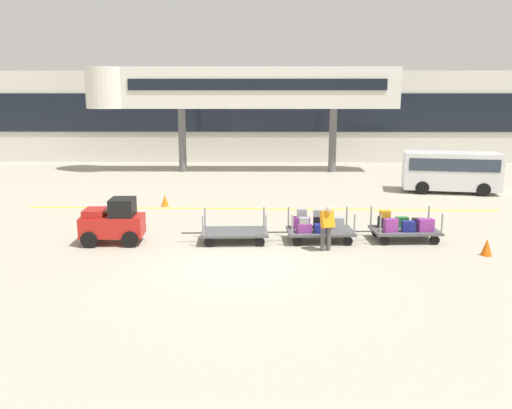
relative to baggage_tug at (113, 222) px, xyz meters
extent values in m
plane|color=#A8A08E|center=(4.37, -2.41, -0.75)|extent=(120.00, 120.00, 0.00)
cube|color=yellow|center=(5.07, 5.73, -0.75)|extent=(21.08, 0.70, 0.01)
cube|color=beige|center=(4.37, 23.59, 2.61)|extent=(60.06, 2.40, 6.73)
cube|color=black|center=(4.37, 22.34, 2.95)|extent=(57.06, 0.12, 2.80)
cube|color=silver|center=(4.78, 17.59, 4.69)|extent=(18.00, 2.20, 2.60)
cylinder|color=silver|center=(-4.82, 17.59, 4.69)|extent=(3.00, 3.00, 2.60)
cube|color=black|center=(4.78, 16.45, 4.89)|extent=(16.20, 0.08, 0.70)
cylinder|color=#59595B|center=(-0.17, 17.59, 1.32)|extent=(0.50, 0.50, 4.14)
cylinder|color=#59595B|center=(9.73, 17.59, 1.32)|extent=(0.50, 0.50, 4.14)
cube|color=red|center=(-0.03, 0.00, -0.12)|extent=(2.15, 1.20, 0.70)
cube|color=black|center=(0.33, 0.02, 0.53)|extent=(0.85, 1.03, 0.60)
cube|color=#A51B16|center=(-0.61, -0.03, 0.35)|extent=(0.75, 0.97, 0.24)
cylinder|color=black|center=(-0.74, 0.49, -0.47)|extent=(0.57, 0.21, 0.56)
cylinder|color=black|center=(-0.69, -0.56, -0.47)|extent=(0.57, 0.21, 0.56)
cylinder|color=black|center=(0.62, 0.55, -0.47)|extent=(0.57, 0.21, 0.56)
cylinder|color=black|center=(0.67, -0.49, -0.47)|extent=(0.57, 0.21, 0.56)
cube|color=#4C4C4F|center=(4.16, 0.21, -0.39)|extent=(2.37, 1.51, 0.08)
cylinder|color=gray|center=(3.07, 0.80, 0.00)|extent=(0.06, 0.06, 0.70)
cylinder|color=gray|center=(3.14, -0.49, 0.00)|extent=(0.06, 0.06, 0.70)
cylinder|color=gray|center=(5.19, 0.90, 0.00)|extent=(0.06, 0.06, 0.70)
cylinder|color=gray|center=(5.25, -0.38, 0.00)|extent=(0.06, 0.06, 0.70)
cylinder|color=black|center=(3.27, 0.76, -0.59)|extent=(0.32, 0.12, 0.32)
cylinder|color=black|center=(3.33, -0.43, -0.59)|extent=(0.32, 0.12, 0.32)
cylinder|color=black|center=(4.99, 0.84, -0.59)|extent=(0.32, 0.12, 0.32)
cylinder|color=black|center=(5.05, -0.34, -0.59)|extent=(0.32, 0.12, 0.32)
cylinder|color=#333333|center=(2.66, 0.13, -0.41)|extent=(0.70, 0.08, 0.05)
cube|color=#4C4C4F|center=(7.16, 0.36, -0.39)|extent=(2.37, 1.51, 0.08)
cylinder|color=gray|center=(6.07, 0.95, 0.00)|extent=(0.06, 0.06, 0.70)
cylinder|color=gray|center=(6.13, -0.34, 0.00)|extent=(0.06, 0.06, 0.70)
cylinder|color=gray|center=(8.18, 1.05, 0.00)|extent=(0.06, 0.06, 0.70)
cylinder|color=gray|center=(8.25, -0.24, 0.00)|extent=(0.06, 0.06, 0.70)
cylinder|color=black|center=(6.27, 0.91, -0.59)|extent=(0.32, 0.12, 0.32)
cylinder|color=black|center=(6.33, -0.28, -0.59)|extent=(0.32, 0.12, 0.32)
cylinder|color=black|center=(7.99, 0.99, -0.59)|extent=(0.32, 0.12, 0.32)
cylinder|color=black|center=(8.05, -0.20, -0.59)|extent=(0.32, 0.12, 0.32)
cylinder|color=#333333|center=(5.66, 0.28, -0.41)|extent=(0.70, 0.08, 0.05)
cube|color=#8C338C|center=(6.52, 0.63, -0.15)|extent=(0.57, 0.37, 0.40)
cube|color=#8C338C|center=(6.56, 0.03, -0.20)|extent=(0.53, 0.38, 0.31)
cube|color=black|center=(7.16, 0.70, -0.14)|extent=(0.44, 0.33, 0.42)
cube|color=navy|center=(7.16, 0.03, -0.21)|extent=(0.52, 0.37, 0.29)
cube|color=#99999E|center=(7.81, 0.72, -0.16)|extent=(0.42, 0.33, 0.38)
cube|color=#99999E|center=(6.52, 0.63, 0.20)|extent=(0.38, 0.31, 0.31)
cube|color=#99999E|center=(6.56, 0.03, 0.07)|extent=(0.33, 0.26, 0.22)
cube|color=#99999E|center=(7.16, 0.70, 0.19)|extent=(0.49, 0.32, 0.24)
cube|color=#4C4C4F|center=(10.15, 0.50, -0.39)|extent=(2.37, 1.51, 0.08)
cylinder|color=gray|center=(9.06, 1.10, 0.00)|extent=(0.06, 0.06, 0.70)
cylinder|color=gray|center=(9.13, -0.19, 0.00)|extent=(0.06, 0.06, 0.70)
cylinder|color=gray|center=(11.18, 1.20, 0.00)|extent=(0.06, 0.06, 0.70)
cylinder|color=gray|center=(11.24, -0.09, 0.00)|extent=(0.06, 0.06, 0.70)
cylinder|color=black|center=(9.26, 1.06, -0.59)|extent=(0.32, 0.12, 0.32)
cylinder|color=black|center=(9.32, -0.13, -0.59)|extent=(0.32, 0.12, 0.32)
cylinder|color=black|center=(10.99, 1.14, -0.59)|extent=(0.32, 0.12, 0.32)
cylinder|color=black|center=(11.04, -0.05, -0.59)|extent=(0.32, 0.12, 0.32)
cylinder|color=#333333|center=(8.66, 0.43, -0.41)|extent=(0.70, 0.08, 0.05)
cube|color=black|center=(9.50, 0.82, -0.17)|extent=(0.45, 0.38, 0.36)
cube|color=#8C338C|center=(9.56, 0.14, -0.12)|extent=(0.50, 0.33, 0.46)
cube|color=#236B2D|center=(10.12, 0.85, -0.17)|extent=(0.46, 0.28, 0.36)
cube|color=navy|center=(10.18, 0.19, -0.17)|extent=(0.43, 0.26, 0.37)
cube|color=black|center=(10.76, 0.81, -0.20)|extent=(0.56, 0.37, 0.31)
cube|color=#8C338C|center=(10.78, 0.23, -0.13)|extent=(0.58, 0.37, 0.44)
cube|color=orange|center=(9.50, 0.82, 0.13)|extent=(0.37, 0.28, 0.24)
cylinder|color=#4C4C4C|center=(7.12, -0.82, -0.34)|extent=(0.16, 0.16, 0.82)
cylinder|color=#4C4C4C|center=(7.31, -0.77, -0.34)|extent=(0.16, 0.16, 0.82)
cube|color=orange|center=(7.24, -0.89, 0.33)|extent=(0.50, 0.52, 0.61)
sphere|color=beige|center=(7.28, -1.00, 0.70)|extent=(0.22, 0.22, 0.22)
cube|color=silver|center=(14.96, 10.06, 0.39)|extent=(5.06, 2.71, 1.90)
cube|color=#2D3847|center=(14.96, 10.06, 0.79)|extent=(4.69, 2.68, 0.64)
cylinder|color=black|center=(13.34, 9.46, -0.41)|extent=(0.71, 0.36, 0.68)
cylinder|color=black|center=(16.27, 8.94, -0.41)|extent=(0.71, 0.36, 0.68)
cone|color=#EA590F|center=(12.31, -1.28, -0.48)|extent=(0.36, 0.36, 0.55)
cone|color=orange|center=(0.64, 6.26, -0.48)|extent=(0.36, 0.36, 0.55)
camera|label=1|loc=(5.13, -17.98, 4.34)|focal=37.86mm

